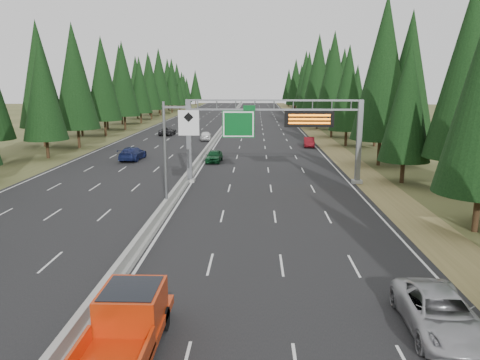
# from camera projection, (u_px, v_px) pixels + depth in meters

# --- Properties ---
(road) EXTENTS (32.00, 260.00, 0.08)m
(road) POSITION_uv_depth(u_px,v_px,m) (221.00, 133.00, 88.73)
(road) COLOR black
(road) RESTS_ON ground
(shoulder_right) EXTENTS (3.60, 260.00, 0.06)m
(shoulder_right) POSITION_uv_depth(u_px,v_px,m) (315.00, 133.00, 88.16)
(shoulder_right) COLOR olive
(shoulder_right) RESTS_ON ground
(shoulder_left) EXTENTS (3.60, 260.00, 0.06)m
(shoulder_left) POSITION_uv_depth(u_px,v_px,m) (128.00, 132.00, 89.31)
(shoulder_left) COLOR #3E4621
(shoulder_left) RESTS_ON ground
(median_barrier) EXTENTS (0.70, 260.00, 0.85)m
(median_barrier) POSITION_uv_depth(u_px,v_px,m) (221.00, 131.00, 88.66)
(median_barrier) COLOR gray
(median_barrier) RESTS_ON road
(sign_gantry) EXTENTS (16.75, 0.98, 7.80)m
(sign_gantry) POSITION_uv_depth(u_px,v_px,m) (281.00, 128.00, 43.24)
(sign_gantry) COLOR slate
(sign_gantry) RESTS_ON road
(hov_sign_pole) EXTENTS (2.80, 0.50, 8.00)m
(hov_sign_pole) POSITION_uv_depth(u_px,v_px,m) (173.00, 148.00, 33.92)
(hov_sign_pole) COLOR slate
(hov_sign_pole) RESTS_ON road
(tree_row_right) EXTENTS (12.22, 245.42, 18.92)m
(tree_row_right) POSITION_uv_depth(u_px,v_px,m) (341.00, 83.00, 84.03)
(tree_row_right) COLOR black
(tree_row_right) RESTS_ON ground
(tree_row_left) EXTENTS (12.26, 242.69, 18.91)m
(tree_row_left) POSITION_uv_depth(u_px,v_px,m) (89.00, 81.00, 80.56)
(tree_row_left) COLOR black
(tree_row_left) RESTS_ON ground
(silver_minivan) EXTENTS (2.72, 5.64, 1.55)m
(silver_minivan) POSITION_uv_depth(u_px,v_px,m) (440.00, 313.00, 17.69)
(silver_minivan) COLOR #9D9CA1
(silver_minivan) RESTS_ON road
(red_pickup) EXTENTS (2.28, 6.38, 2.08)m
(red_pickup) POSITION_uv_depth(u_px,v_px,m) (129.00, 318.00, 16.54)
(red_pickup) COLOR black
(red_pickup) RESTS_ON road
(car_ahead_green) EXTENTS (1.97, 4.36, 1.45)m
(car_ahead_green) POSITION_uv_depth(u_px,v_px,m) (214.00, 156.00, 55.75)
(car_ahead_green) COLOR #125127
(car_ahead_green) RESTS_ON road
(car_ahead_dkred) EXTENTS (1.76, 4.36, 1.41)m
(car_ahead_dkred) POSITION_uv_depth(u_px,v_px,m) (309.00, 142.00, 68.90)
(car_ahead_dkred) COLOR maroon
(car_ahead_dkred) RESTS_ON road
(car_ahead_dkgrey) EXTENTS (2.26, 5.28, 1.52)m
(car_ahead_dkgrey) POSITION_uv_depth(u_px,v_px,m) (248.00, 123.00, 99.67)
(car_ahead_dkgrey) COLOR black
(car_ahead_dkgrey) RESTS_ON road
(car_ahead_white) EXTENTS (3.17, 5.99, 1.61)m
(car_ahead_white) POSITION_uv_depth(u_px,v_px,m) (235.00, 119.00, 109.85)
(car_ahead_white) COLOR silver
(car_ahead_white) RESTS_ON road
(car_ahead_far) EXTENTS (1.96, 4.36, 1.45)m
(car_ahead_far) POSITION_uv_depth(u_px,v_px,m) (237.00, 115.00, 125.07)
(car_ahead_far) COLOR black
(car_ahead_far) RESTS_ON road
(car_onc_blue) EXTENTS (2.56, 5.67, 1.61)m
(car_onc_blue) POSITION_uv_depth(u_px,v_px,m) (132.00, 153.00, 57.23)
(car_onc_blue) COLOR navy
(car_onc_blue) RESTS_ON road
(car_onc_white) EXTENTS (2.10, 4.50, 1.49)m
(car_onc_white) POSITION_uv_depth(u_px,v_px,m) (206.00, 136.00, 76.76)
(car_onc_white) COLOR white
(car_onc_white) RESTS_ON road
(car_onc_far) EXTENTS (2.61, 5.19, 1.41)m
(car_onc_far) POSITION_uv_depth(u_px,v_px,m) (168.00, 131.00, 84.26)
(car_onc_far) COLOR black
(car_onc_far) RESTS_ON road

